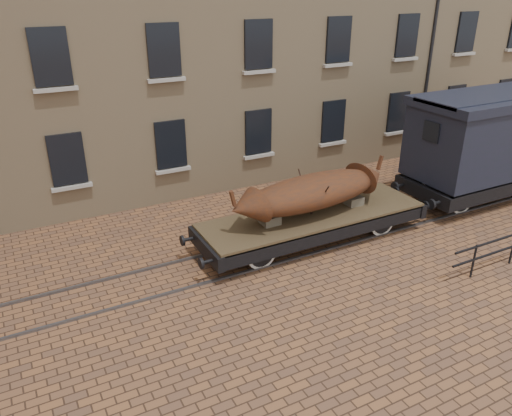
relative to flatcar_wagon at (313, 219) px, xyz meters
name	(u,v)px	position (x,y,z in m)	size (l,w,h in m)	color
ground	(304,243)	(-0.28, 0.00, -0.76)	(90.00, 90.00, 0.00)	brown
rail_track	(304,242)	(-0.28, 0.00, -0.73)	(30.00, 1.52, 0.06)	#59595E
flatcar_wagon	(313,219)	(0.00, 0.00, 0.00)	(8.07, 2.19, 1.22)	brown
iron_boat	(312,192)	(-0.07, 0.00, 0.93)	(5.67, 1.93, 1.40)	#562710
goods_van	(497,133)	(7.83, 0.00, 1.70)	(7.58, 2.76, 3.92)	black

